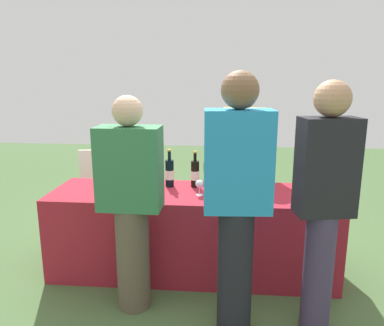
% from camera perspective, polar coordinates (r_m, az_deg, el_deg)
% --- Properties ---
extents(ground_plane, '(12.00, 12.00, 0.00)m').
position_cam_1_polar(ground_plane, '(3.44, 0.00, -15.92)').
color(ground_plane, '#476638').
extents(tasting_table, '(2.38, 0.69, 0.72)m').
position_cam_1_polar(tasting_table, '(3.28, 0.00, -10.42)').
color(tasting_table, maroon).
rests_on(tasting_table, ground_plane).
extents(wine_bottle_0, '(0.07, 0.07, 0.34)m').
position_cam_1_polar(wine_bottle_0, '(3.44, -13.49, -1.17)').
color(wine_bottle_0, black).
rests_on(wine_bottle_0, tasting_table).
extents(wine_bottle_1, '(0.08, 0.08, 0.31)m').
position_cam_1_polar(wine_bottle_1, '(3.34, -8.09, -1.52)').
color(wine_bottle_1, black).
rests_on(wine_bottle_1, tasting_table).
extents(wine_bottle_2, '(0.07, 0.07, 0.32)m').
position_cam_1_polar(wine_bottle_2, '(3.27, -5.62, -1.71)').
color(wine_bottle_2, black).
rests_on(wine_bottle_2, tasting_table).
extents(wine_bottle_3, '(0.08, 0.08, 0.33)m').
position_cam_1_polar(wine_bottle_3, '(3.29, -3.43, -1.51)').
color(wine_bottle_3, black).
rests_on(wine_bottle_3, tasting_table).
extents(wine_bottle_4, '(0.07, 0.07, 0.32)m').
position_cam_1_polar(wine_bottle_4, '(3.27, 0.47, -1.63)').
color(wine_bottle_4, black).
rests_on(wine_bottle_4, tasting_table).
extents(wine_bottle_5, '(0.07, 0.07, 0.31)m').
position_cam_1_polar(wine_bottle_5, '(3.28, 2.38, -1.70)').
color(wine_bottle_5, black).
rests_on(wine_bottle_5, tasting_table).
extents(wine_bottle_6, '(0.07, 0.07, 0.33)m').
position_cam_1_polar(wine_bottle_6, '(3.24, 9.00, -1.92)').
color(wine_bottle_6, black).
rests_on(wine_bottle_6, tasting_table).
extents(wine_bottle_7, '(0.08, 0.08, 0.31)m').
position_cam_1_polar(wine_bottle_7, '(3.23, 10.52, -2.21)').
color(wine_bottle_7, black).
rests_on(wine_bottle_7, tasting_table).
extents(wine_glass_0, '(0.06, 0.06, 0.14)m').
position_cam_1_polar(wine_glass_0, '(3.23, -13.95, -2.57)').
color(wine_glass_0, silver).
rests_on(wine_glass_0, tasting_table).
extents(wine_glass_1, '(0.07, 0.07, 0.15)m').
position_cam_1_polar(wine_glass_1, '(3.13, -9.39, -2.73)').
color(wine_glass_1, silver).
rests_on(wine_glass_1, tasting_table).
extents(wine_glass_2, '(0.07, 0.07, 0.13)m').
position_cam_1_polar(wine_glass_2, '(3.05, 1.14, -3.29)').
color(wine_glass_2, silver).
rests_on(wine_glass_2, tasting_table).
extents(wine_glass_3, '(0.07, 0.07, 0.14)m').
position_cam_1_polar(wine_glass_3, '(3.04, 8.19, -3.34)').
color(wine_glass_3, silver).
rests_on(wine_glass_3, tasting_table).
extents(server_pouring, '(0.43, 0.26, 1.59)m').
position_cam_1_polar(server_pouring, '(3.69, 7.80, 0.13)').
color(server_pouring, brown).
rests_on(server_pouring, ground_plane).
extents(guest_0, '(0.44, 0.25, 1.55)m').
position_cam_1_polar(guest_0, '(2.66, -9.30, -5.61)').
color(guest_0, brown).
rests_on(guest_0, ground_plane).
extents(guest_1, '(0.43, 0.26, 1.71)m').
position_cam_1_polar(guest_1, '(2.38, 6.88, -5.30)').
color(guest_1, black).
rests_on(guest_1, ground_plane).
extents(guest_2, '(0.38, 0.25, 1.65)m').
position_cam_1_polar(guest_2, '(2.50, 19.48, -5.27)').
color(guest_2, '#3F3351').
rests_on(guest_2, ground_plane).
extents(menu_board, '(0.53, 0.10, 0.90)m').
position_cam_1_polar(menu_board, '(4.23, -13.02, -4.03)').
color(menu_board, white).
rests_on(menu_board, ground_plane).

